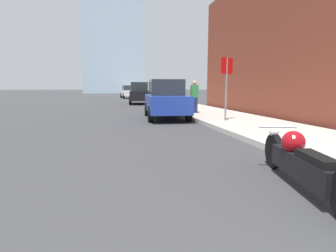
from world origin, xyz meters
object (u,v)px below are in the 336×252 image
parked_car_white (129,92)px  stop_sign (227,78)px  motorcycle (301,162)px  parked_car_blue (166,99)px  pedestrian (194,97)px  parked_car_black (139,93)px

parked_car_white → stop_sign: (2.17, -26.31, 0.90)m
motorcycle → parked_car_blue: bearing=103.6°
motorcycle → parked_car_white: parked_car_white is taller
stop_sign → pedestrian: bearing=94.5°
stop_sign → pedestrian: size_ratio=1.47×
parked_car_white → pedestrian: size_ratio=2.68×
parked_car_blue → stop_sign: 3.15m
stop_sign → pedestrian: 3.30m
parked_car_black → stop_sign: 13.72m
parked_car_blue → parked_car_white: bearing=94.6°
parked_car_blue → pedestrian: size_ratio=2.62×
pedestrian → motorcycle: bearing=-98.6°
parked_car_blue → parked_car_white: parked_car_blue is taller
parked_car_blue → parked_car_black: size_ratio=1.02×
parked_car_black → stop_sign: bearing=-78.5°
stop_sign → motorcycle: bearing=-105.0°
parked_car_blue → pedestrian: bearing=31.1°
stop_sign → pedestrian: (-0.25, 3.20, -0.79)m
motorcycle → pedestrian: pedestrian is taller
parked_car_blue → parked_car_black: 11.18m
parked_car_blue → pedestrian: pedestrian is taller
parked_car_black → motorcycle: bearing=-86.0°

